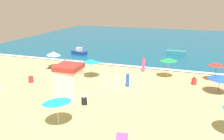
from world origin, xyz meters
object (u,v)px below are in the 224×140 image
object	(u,v)px
beach_umbrella_5	(91,61)
beachgoer_4	(31,79)
beachgoer_7	(84,101)
beachgoer_5	(143,65)
beach_umbrella_0	(169,59)
beach_umbrella_3	(217,64)
beachgoer_1	(65,66)
beachgoer_2	(128,80)
small_boat_0	(176,52)
beach_umbrella_2	(54,53)
beachgoer_3	(194,81)
beach_umbrella_7	(57,100)
small_boat_1	(79,52)
lifeguard_cabana	(69,80)
beach_umbrella_4	(220,77)

from	to	relation	value
beach_umbrella_5	beachgoer_4	xyz separation A→B (m)	(-5.56, -3.83, -1.56)
beachgoer_4	beachgoer_7	xyz separation A→B (m)	(7.89, -3.13, -0.07)
beachgoer_5	beach_umbrella_0	bearing A→B (deg)	-22.84
beach_umbrella_3	beachgoer_1	size ratio (longest dim) A/B	1.24
beachgoer_2	small_boat_0	world-z (taller)	beachgoer_2
beachgoer_2	beachgoer_5	bearing A→B (deg)	84.08
beach_umbrella_3	beach_umbrella_2	bearing A→B (deg)	-177.04
beachgoer_7	beachgoer_3	bearing A→B (deg)	41.43
beach_umbrella_7	small_boat_1	xyz separation A→B (m)	(-8.26, 20.31, -1.41)
beachgoer_7	small_boat_0	xyz separation A→B (m)	(6.52, 21.89, 0.06)
beach_umbrella_7	beachgoer_1	world-z (taller)	beach_umbrella_7
beachgoer_3	beachgoer_4	world-z (taller)	beachgoer_3
small_boat_1	beachgoer_5	bearing A→B (deg)	-26.23
beachgoer_5	beachgoer_2	bearing A→B (deg)	-95.92
beach_umbrella_2	beach_umbrella_7	distance (m)	15.10
small_boat_1	lifeguard_cabana	bearing A→B (deg)	-66.85
beach_umbrella_0	beach_umbrella_7	bearing A→B (deg)	-116.85
beach_umbrella_2	beachgoer_7	size ratio (longest dim) A/B	2.79
lifeguard_cabana	beach_umbrella_2	size ratio (longest dim) A/B	1.38
beach_umbrella_3	beach_umbrella_5	bearing A→B (deg)	-166.93
beach_umbrella_7	small_boat_0	size ratio (longest dim) A/B	0.92
beach_umbrella_5	beachgoer_7	xyz separation A→B (m)	(2.33, -6.96, -1.62)
beach_umbrella_7	small_boat_0	bearing A→B (deg)	74.72
beachgoer_1	beach_umbrella_7	bearing A→B (deg)	-62.69
beachgoer_4	small_boat_1	distance (m)	13.65
beach_umbrella_5	beachgoer_7	bearing A→B (deg)	-71.51
lifeguard_cabana	small_boat_1	world-z (taller)	lifeguard_cabana
beach_umbrella_3	small_boat_1	xyz separation A→B (m)	(-20.10, 6.61, -1.45)
beachgoer_4	beachgoer_1	bearing A→B (deg)	70.55
beach_umbrella_0	beachgoer_7	xyz separation A→B (m)	(-6.24, -9.63, -1.85)
lifeguard_cabana	beach_umbrella_4	distance (m)	14.40
beach_umbrella_4	beachgoer_2	xyz separation A→B (m)	(-8.86, -1.09, -0.91)
beach_umbrella_3	beach_umbrella_0	bearing A→B (deg)	-174.24
beachgoer_1	beachgoer_5	xyz separation A→B (m)	(9.37, 3.21, 0.07)
beach_umbrella_3	beachgoer_7	distance (m)	15.35
lifeguard_cabana	beachgoer_5	distance (m)	10.93
beachgoer_3	lifeguard_cabana	bearing A→B (deg)	-149.25
beachgoer_3	beachgoer_7	size ratio (longest dim) A/B	1.18
small_boat_0	beach_umbrella_5	bearing A→B (deg)	-120.65
beach_umbrella_5	beachgoer_1	world-z (taller)	beach_umbrella_5
beachgoer_5	beachgoer_3	bearing A→B (deg)	-25.40
beachgoer_4	beachgoer_5	world-z (taller)	beachgoer_5
beach_umbrella_4	beach_umbrella_5	xyz separation A→B (m)	(-13.71, 0.57, 0.30)
beach_umbrella_7	beachgoer_5	xyz separation A→B (m)	(3.54, 14.50, -0.98)
lifeguard_cabana	beachgoer_5	xyz separation A→B (m)	(5.22, 9.58, -0.66)
beach_umbrella_2	beachgoer_5	size ratio (longest dim) A/B	1.15
lifeguard_cabana	beachgoer_7	distance (m)	2.81
beach_umbrella_2	beachgoer_5	world-z (taller)	beach_umbrella_2
lifeguard_cabana	beachgoer_7	size ratio (longest dim) A/B	3.85
beachgoer_4	lifeguard_cabana	bearing A→B (deg)	-16.96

